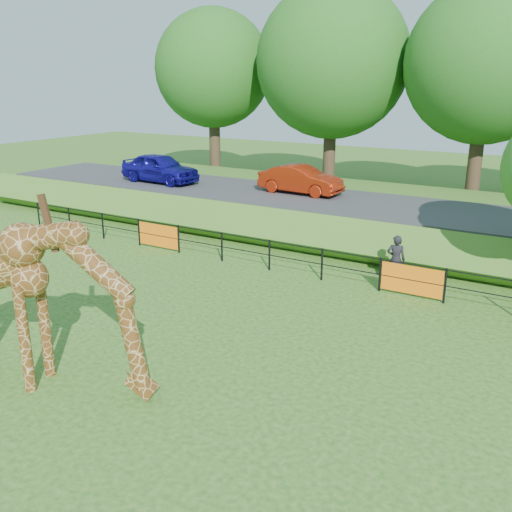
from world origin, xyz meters
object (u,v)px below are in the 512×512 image
at_px(car_blue, 160,168).
at_px(car_red, 301,179).
at_px(giraffe, 38,304).
at_px(visitor, 396,260).

height_order(car_blue, car_red, car_blue).
bearing_deg(car_red, car_blue, 100.77).
height_order(giraffe, car_blue, giraffe).
bearing_deg(car_red, visitor, -128.70).
bearing_deg(giraffe, car_red, 81.41).
xyz_separation_m(giraffe, visitor, (4.58, 10.20, -1.08)).
height_order(car_blue, visitor, car_blue).
relative_size(car_red, visitor, 2.35).
height_order(car_red, visitor, car_red).
distance_m(car_blue, visitor, 14.43).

